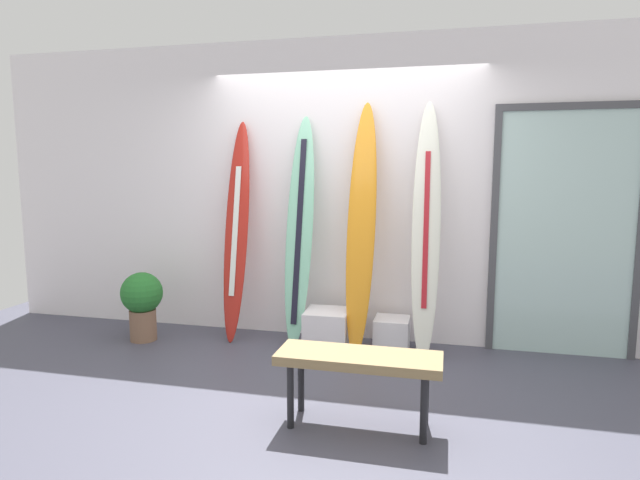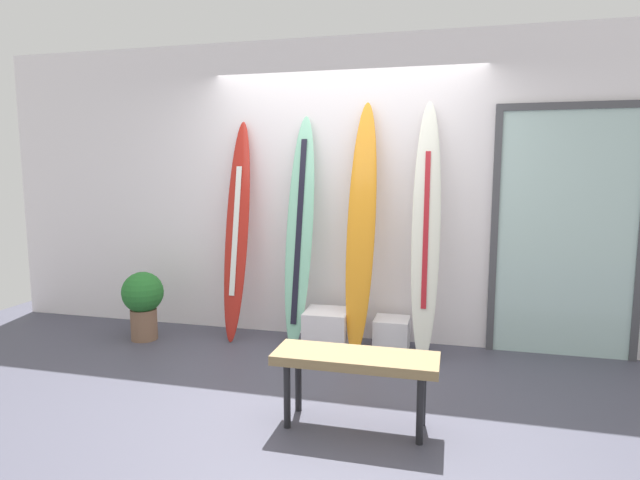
% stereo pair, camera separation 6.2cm
% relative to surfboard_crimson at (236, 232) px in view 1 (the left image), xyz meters
% --- Properties ---
extents(ground, '(8.00, 8.00, 0.04)m').
position_rel_surfboard_crimson_xyz_m(ground, '(0.97, -0.95, -1.04)').
color(ground, '#464655').
extents(wall_back, '(7.20, 0.20, 2.80)m').
position_rel_surfboard_crimson_xyz_m(wall_back, '(0.97, 0.35, 0.38)').
color(wall_back, white).
rests_on(wall_back, ground).
extents(surfboard_crimson, '(0.24, 0.47, 2.06)m').
position_rel_surfboard_crimson_xyz_m(surfboard_crimson, '(0.00, 0.00, 0.00)').
color(surfboard_crimson, '#B1221A').
rests_on(surfboard_crimson, ground).
extents(surfboard_seafoam, '(0.27, 0.47, 2.10)m').
position_rel_surfboard_crimson_xyz_m(surfboard_seafoam, '(0.62, -0.00, 0.01)').
color(surfboard_seafoam, '#86CFAD').
rests_on(surfboard_seafoam, ground).
extents(surfboard_sunset, '(0.27, 0.55, 2.20)m').
position_rel_surfboard_crimson_xyz_m(surfboard_sunset, '(1.19, -0.05, 0.07)').
color(surfboard_sunset, orange).
rests_on(surfboard_sunset, ground).
extents(surfboard_ivory, '(0.26, 0.55, 2.20)m').
position_rel_surfboard_crimson_xyz_m(surfboard_ivory, '(1.75, -0.04, 0.06)').
color(surfboard_ivory, silver).
rests_on(surfboard_ivory, ground).
extents(display_block_left, '(0.40, 0.40, 0.35)m').
position_rel_surfboard_crimson_xyz_m(display_block_left, '(0.90, -0.13, -0.84)').
color(display_block_left, white).
rests_on(display_block_left, ground).
extents(display_block_center, '(0.31, 0.31, 0.29)m').
position_rel_surfboard_crimson_xyz_m(display_block_center, '(1.47, 0.00, -0.87)').
color(display_block_center, silver).
rests_on(display_block_center, ground).
extents(glass_door, '(1.22, 0.06, 2.15)m').
position_rel_surfboard_crimson_xyz_m(glass_door, '(2.90, 0.23, 0.09)').
color(glass_door, silver).
rests_on(glass_door, ground).
extents(potted_plant, '(0.39, 0.39, 0.65)m').
position_rel_surfboard_crimson_xyz_m(potted_plant, '(-0.84, -0.29, -0.63)').
color(potted_plant, '#815D47').
rests_on(potted_plant, ground).
extents(bench, '(1.02, 0.35, 0.47)m').
position_rel_surfboard_crimson_xyz_m(bench, '(1.41, -1.48, -0.60)').
color(bench, olive).
rests_on(bench, ground).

